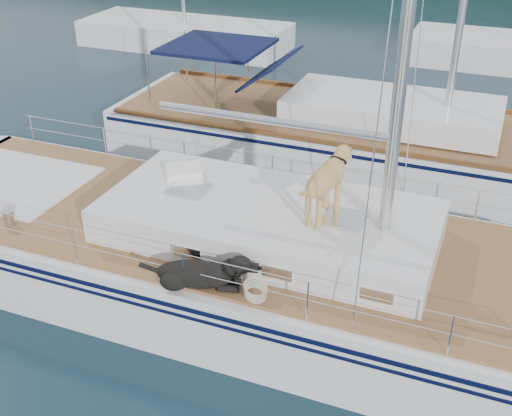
% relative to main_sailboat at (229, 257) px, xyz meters
% --- Properties ---
extents(ground, '(120.00, 120.00, 0.00)m').
position_rel_main_sailboat_xyz_m(ground, '(-0.10, 0.01, -0.68)').
color(ground, black).
rests_on(ground, ground).
extents(main_sailboat, '(12.00, 3.93, 14.01)m').
position_rel_main_sailboat_xyz_m(main_sailboat, '(0.00, 0.00, 0.00)').
color(main_sailboat, white).
rests_on(main_sailboat, ground).
extents(neighbor_sailboat, '(11.00, 3.50, 13.30)m').
position_rel_main_sailboat_xyz_m(neighbor_sailboat, '(0.39, 5.93, -0.05)').
color(neighbor_sailboat, white).
rests_on(neighbor_sailboat, ground).
extents(bg_boat_west, '(8.00, 3.00, 11.65)m').
position_rel_main_sailboat_xyz_m(bg_boat_west, '(-8.10, 14.01, -0.23)').
color(bg_boat_west, white).
rests_on(bg_boat_west, ground).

